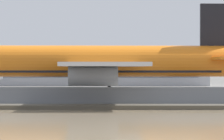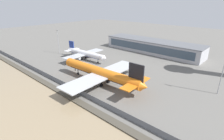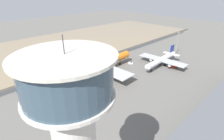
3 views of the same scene
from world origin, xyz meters
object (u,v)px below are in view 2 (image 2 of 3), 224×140
Objects in this scene: ops_van at (90,54)px; apron_light_mast_apron_west at (224,66)px; apron_light_mast_apron_east at (58,40)px; cargo_jet_orange at (101,73)px; baggage_tug at (78,69)px; passenger_jet_white at (85,54)px.

apron_light_mast_apron_west is (86.44, -0.92, 11.95)m from ops_van.
ops_van is 0.30× the size of apron_light_mast_apron_east.
baggage_tug is at bearing 170.65° from cargo_jet_orange.
passenger_jet_white is 28.23m from apron_light_mast_apron_east.
apron_light_mast_apron_west is at bearing 5.34° from apron_light_mast_apron_east.
cargo_jet_orange reaches higher than ops_van.
passenger_jet_white is (-36.10, 20.09, -1.33)m from cargo_jet_orange.
apron_light_mast_apron_east is at bearing 162.38° from baggage_tug.
apron_light_mast_apron_east is at bearing -154.34° from ops_van.
apron_light_mast_apron_west reaches higher than baggage_tug.
apron_light_mast_apron_west is (69.98, 22.89, 12.42)m from baggage_tug.
baggage_tug is 0.19× the size of apron_light_mast_apron_east.
ops_van is (-4.05, 7.61, -3.06)m from passenger_jet_white.
cargo_jet_orange is 2.25× the size of apron_light_mast_apron_west.
ops_van is 87.26m from apron_light_mast_apron_west.
apron_light_mast_apron_east is at bearing -172.55° from passenger_jet_white.
baggage_tug is 42.80m from apron_light_mast_apron_east.
apron_light_mast_apron_west is 110.23m from apron_light_mast_apron_east.
passenger_jet_white is 83.14m from apron_light_mast_apron_west.
cargo_jet_orange is at bearing -9.35° from baggage_tug.
apron_light_mast_apron_east is (-109.72, -10.27, -2.76)m from apron_light_mast_apron_west.
apron_light_mast_apron_west reaches higher than ops_van.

